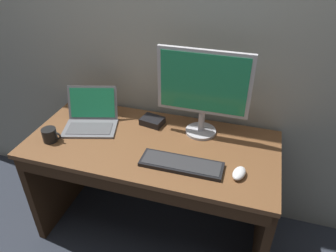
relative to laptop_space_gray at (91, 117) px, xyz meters
name	(u,v)px	position (x,y,z in m)	size (l,w,h in m)	color
ground_plane	(154,227)	(0.44, -0.08, -0.83)	(14.00, 14.00, 0.00)	#2D333D
back_wall	(170,7)	(0.44, 0.32, 0.65)	(4.30, 0.04, 2.96)	#9EA093
desk	(152,173)	(0.44, -0.09, -0.29)	(1.52, 0.71, 0.77)	brown
laptop_space_gray	(91,117)	(0.00, 0.00, 0.00)	(0.39, 0.36, 0.23)	slate
external_monitor	(203,89)	(0.70, 0.11, 0.26)	(0.55, 0.19, 0.55)	#B7B7BC
wired_keyboard	(181,164)	(0.67, -0.23, -0.04)	(0.46, 0.15, 0.02)	black
computer_mouse	(239,173)	(0.98, -0.23, -0.03)	(0.06, 0.11, 0.04)	white
external_drive_box	(152,121)	(0.38, 0.12, -0.03)	(0.14, 0.11, 0.04)	black
coffee_mug	(50,135)	(-0.15, -0.24, -0.01)	(0.12, 0.09, 0.08)	black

